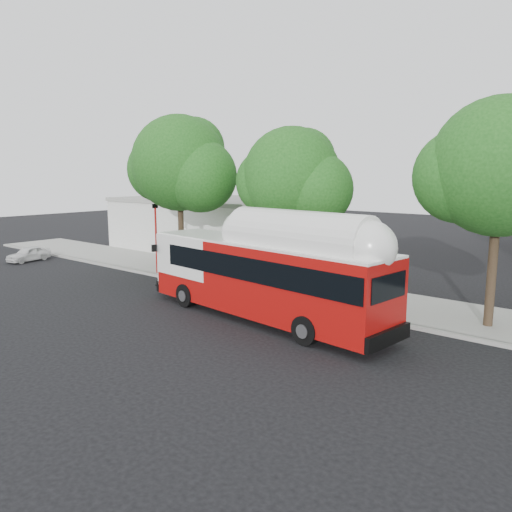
{
  "coord_description": "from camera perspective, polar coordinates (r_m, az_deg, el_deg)",
  "views": [
    {
      "loc": [
        14.19,
        -15.18,
        6.24
      ],
      "look_at": [
        -0.89,
        3.0,
        2.31
      ],
      "focal_mm": 35.0,
      "sensor_mm": 36.0,
      "label": 1
    }
  ],
  "objects": [
    {
      "name": "curb_strip",
      "position": [
        24.57,
        2.95,
        -5.09
      ],
      "size": [
        60.0,
        0.3,
        0.15
      ],
      "primitive_type": "cube",
      "color": "gray",
      "rests_on": "ground"
    },
    {
      "name": "street_tree_mid",
      "position": [
        25.88,
        4.89,
        8.68
      ],
      "size": [
        5.75,
        5.0,
        8.62
      ],
      "color": "#2D2116",
      "rests_on": "ground"
    },
    {
      "name": "low_commercial_bldg",
      "position": [
        40.78,
        -4.33,
        3.67
      ],
      "size": [
        16.2,
        10.2,
        4.25
      ],
      "color": "silver",
      "rests_on": "ground"
    },
    {
      "name": "signal_pole",
      "position": [
        31.16,
        -11.34,
        1.93
      ],
      "size": [
        0.12,
        0.42,
        4.4
      ],
      "color": "#AC1512",
      "rests_on": "ground"
    },
    {
      "name": "street_tree_left",
      "position": [
        30.77,
        -8.06,
        10.04
      ],
      "size": [
        6.67,
        5.8,
        9.74
      ],
      "color": "#2D2116",
      "rests_on": "ground"
    },
    {
      "name": "ground",
      "position": [
        21.7,
        -3.28,
        -7.27
      ],
      "size": [
        120.0,
        120.0,
        0.0
      ],
      "primitive_type": "plane",
      "color": "black",
      "rests_on": "ground"
    },
    {
      "name": "sidewalk",
      "position": [
        26.64,
        6.3,
        -3.99
      ],
      "size": [
        60.0,
        5.0,
        0.15
      ],
      "primitive_type": "cube",
      "color": "gray",
      "rests_on": "ground"
    },
    {
      "name": "transit_bus",
      "position": [
        21.26,
        0.95,
        -2.59
      ],
      "size": [
        13.23,
        3.95,
        3.86
      ],
      "rotation": [
        0.0,
        0.0,
        -0.11
      ],
      "color": "#9E0C0B",
      "rests_on": "ground"
    },
    {
      "name": "red_curb_segment",
      "position": [
        26.41,
        -2.29,
        -4.04
      ],
      "size": [
        10.0,
        0.32,
        0.16
      ],
      "primitive_type": "cube",
      "color": "maroon",
      "rests_on": "ground"
    },
    {
      "name": "parked_car",
      "position": [
        39.21,
        -24.54,
        0.23
      ],
      "size": [
        3.3,
        1.8,
        1.07
      ],
      "primitive_type": "imported",
      "rotation": [
        0.0,
        0.0,
        0.18
      ],
      "color": "silver",
      "rests_on": "ground"
    }
  ]
}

